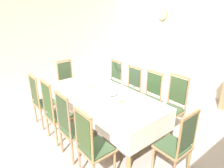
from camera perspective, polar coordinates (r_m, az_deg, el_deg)
ground at (r=4.14m, az=-3.68°, el=-13.47°), size 6.41×6.58×0.04m
back_wall at (r=6.01m, az=23.27°, el=12.69°), size 6.41×0.08×3.20m
left_wall at (r=6.38m, az=-21.91°, el=13.30°), size 0.08×6.58×3.20m
dining_table at (r=3.88m, az=-1.65°, el=-3.88°), size 2.41×1.06×0.76m
tablecloth at (r=3.90m, az=-1.65°, el=-4.31°), size 2.43×1.08×0.41m
chair_south_a at (r=4.29m, az=-19.51°, el=-4.26°), size 0.44×0.42×1.13m
chair_north_a at (r=5.15m, az=0.15°, el=1.06°), size 0.44×0.42×1.06m
chair_south_b at (r=3.72m, az=-15.95°, el=-7.50°), size 0.44×0.42×1.19m
chair_north_b at (r=4.69m, az=5.28°, el=-1.15°), size 0.44×0.42×1.05m
chair_south_c at (r=3.27m, az=-11.64°, el=-11.59°), size 0.44×0.42×1.17m
chair_north_c at (r=4.33m, az=10.66°, el=-3.31°), size 0.44×0.42×1.08m
chair_south_d at (r=2.86m, az=-5.74°, el=-16.96°), size 0.44×0.42×1.14m
chair_north_d at (r=4.02m, az=17.08°, el=-5.61°), size 0.44×0.42×1.15m
chair_head_west at (r=5.20m, az=-12.58°, el=0.85°), size 0.42×0.44×1.08m
chair_head_east at (r=3.02m, az=18.29°, el=-16.01°), size 0.42×0.44×1.10m
soup_tureen at (r=3.72m, az=-0.61°, el=-1.88°), size 0.29×0.29×0.23m
candlestick_west at (r=4.13m, az=-5.48°, el=0.98°), size 0.07×0.07×0.36m
candlestick_east at (r=3.47m, az=2.83°, el=-2.86°), size 0.07×0.07×0.38m
bowl_near_left at (r=4.63m, az=-3.98°, el=1.71°), size 0.19×0.19×0.04m
bowl_near_right at (r=3.13m, az=1.02°, el=-8.50°), size 0.19×0.19×0.04m
spoon_primary at (r=4.75m, az=-4.58°, el=1.99°), size 0.04×0.18×0.01m
spoon_secondary at (r=3.08m, az=2.81°, el=-9.43°), size 0.06×0.17×0.01m
mounted_clock at (r=6.51m, az=14.45°, el=18.64°), size 0.28×0.06×0.28m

